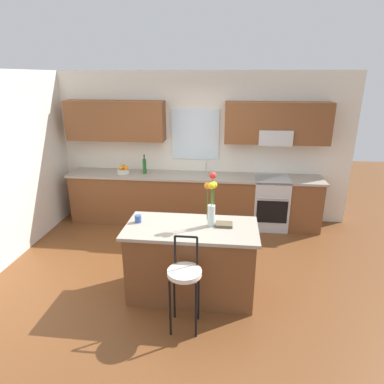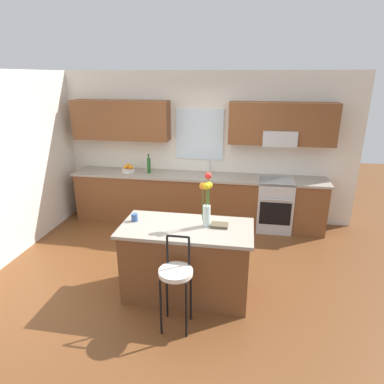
{
  "view_description": "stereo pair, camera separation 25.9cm",
  "coord_description": "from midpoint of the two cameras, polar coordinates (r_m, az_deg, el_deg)",
  "views": [
    {
      "loc": [
        0.62,
        -4.05,
        2.61
      ],
      "look_at": [
        0.11,
        0.55,
        1.0
      ],
      "focal_mm": 31.33,
      "sensor_mm": 36.0,
      "label": 1
    },
    {
      "loc": [
        0.88,
        -4.01,
        2.61
      ],
      "look_at": [
        0.11,
        0.55,
        1.0
      ],
      "focal_mm": 31.33,
      "sensor_mm": 36.0,
      "label": 2
    }
  ],
  "objects": [
    {
      "name": "sink_faucet",
      "position": [
        6.1,
        1.18,
        4.47
      ],
      "size": [
        0.02,
        0.13,
        0.23
      ],
      "color": "#B7BABC",
      "rests_on": "counter_run"
    },
    {
      "name": "wall_left",
      "position": [
        5.59,
        -30.18,
        3.55
      ],
      "size": [
        0.12,
        4.6,
        2.7
      ],
      "primitive_type": "cube",
      "color": "silver",
      "rests_on": "ground"
    },
    {
      "name": "ground_plane",
      "position": [
        4.86,
        -3.59,
        -13.34
      ],
      "size": [
        14.0,
        14.0,
        0.0
      ],
      "primitive_type": "plane",
      "color": "brown"
    },
    {
      "name": "oven_range",
      "position": [
        6.13,
        12.01,
        -1.79
      ],
      "size": [
        0.6,
        0.64,
        0.92
      ],
      "color": "#B7BABC",
      "rests_on": "ground"
    },
    {
      "name": "back_wall_assembly",
      "position": [
        6.15,
        -0.44,
        8.91
      ],
      "size": [
        5.6,
        0.5,
        2.7
      ],
      "color": "silver",
      "rests_on": "ground"
    },
    {
      "name": "kitchen_island",
      "position": [
        4.19,
        -1.94,
        -11.62
      ],
      "size": [
        1.57,
        0.79,
        0.92
      ],
      "color": "brown",
      "rests_on": "ground"
    },
    {
      "name": "flower_vase",
      "position": [
        3.89,
        1.41,
        -1.3
      ],
      "size": [
        0.15,
        0.15,
        0.65
      ],
      "color": "silver",
      "rests_on": "kitchen_island"
    },
    {
      "name": "bottle_olive_oil",
      "position": [
        6.16,
        -9.28,
        4.39
      ],
      "size": [
        0.06,
        0.06,
        0.35
      ],
      "color": "#1E5923",
      "rests_on": "counter_run"
    },
    {
      "name": "cookbook",
      "position": [
        4.01,
        3.63,
        -5.55
      ],
      "size": [
        0.2,
        0.15,
        0.03
      ],
      "primitive_type": "cube",
      "color": "brown",
      "rests_on": "kitchen_island"
    },
    {
      "name": "mug_ceramic",
      "position": [
        4.15,
        -10.95,
        -4.51
      ],
      "size": [
        0.08,
        0.08,
        0.09
      ],
      "primitive_type": "cylinder",
      "color": "#33518C",
      "rests_on": "kitchen_island"
    },
    {
      "name": "fruit_bowl_oranges",
      "position": [
        6.3,
        -12.7,
        3.66
      ],
      "size": [
        0.24,
        0.24,
        0.16
      ],
      "color": "silver",
      "rests_on": "counter_run"
    },
    {
      "name": "counter_run",
      "position": [
        6.16,
        -0.96,
        -1.18
      ],
      "size": [
        4.56,
        0.64,
        0.92
      ],
      "color": "brown",
      "rests_on": "ground"
    },
    {
      "name": "bar_stool_near",
      "position": [
        3.6,
        -3.4,
        -14.17
      ],
      "size": [
        0.36,
        0.36,
        1.04
      ],
      "color": "black",
      "rests_on": "ground"
    }
  ]
}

